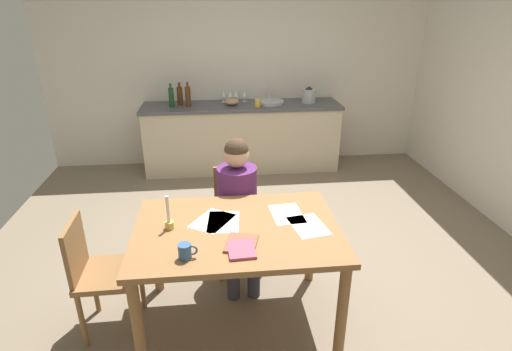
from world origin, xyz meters
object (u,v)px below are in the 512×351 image
(wine_glass_back_right, at_px, (223,94))
(candlestick, at_px, (169,220))
(wine_glass_near_sink, at_px, (244,94))
(book_magazine, at_px, (241,243))
(wine_glass_by_kettle, at_px, (236,94))
(mixing_bowl, at_px, (232,102))
(bottle_wine_red, at_px, (188,96))
(chair_side_empty, at_px, (99,271))
(sink_unit, at_px, (270,102))
(bottle_oil, at_px, (171,97))
(stovetop_kettle, at_px, (309,95))
(dining_table, at_px, (237,241))
(teacup_on_counter, at_px, (258,103))
(bottle_vinegar, at_px, (180,95))
(book_cookery, at_px, (241,250))
(chair_at_table, at_px, (237,213))
(person_seated, at_px, (238,202))
(wine_glass_back_left, at_px, (230,94))
(coffee_mug, at_px, (185,251))

(wine_glass_back_right, bearing_deg, candlestick, -98.38)
(candlestick, xyz_separation_m, wine_glass_near_sink, (0.74, 3.07, 0.16))
(book_magazine, bearing_deg, wine_glass_by_kettle, 101.96)
(mixing_bowl, bearing_deg, candlestick, -100.89)
(bottle_wine_red, bearing_deg, chair_side_empty, -99.79)
(book_magazine, distance_m, bottle_wine_red, 3.16)
(wine_glass_back_right, bearing_deg, book_magazine, -89.93)
(sink_unit, bearing_deg, bottle_oil, -177.78)
(stovetop_kettle, relative_size, wine_glass_near_sink, 1.43)
(dining_table, xyz_separation_m, teacup_on_counter, (0.44, 2.81, 0.27))
(bottle_wine_red, distance_m, teacup_on_counter, 0.90)
(bottle_vinegar, height_order, wine_glass_back_right, bottle_vinegar)
(dining_table, bearing_deg, book_magazine, -85.78)
(book_cookery, height_order, stovetop_kettle, stovetop_kettle)
(dining_table, height_order, bottle_vinegar, bottle_vinegar)
(bottle_oil, distance_m, bottle_vinegar, 0.14)
(chair_at_table, xyz_separation_m, candlestick, (-0.48, -0.68, 0.35))
(chair_side_empty, relative_size, teacup_on_counter, 7.95)
(stovetop_kettle, bearing_deg, mixing_bowl, -178.76)
(person_seated, distance_m, wine_glass_back_right, 2.56)
(bottle_oil, xyz_separation_m, wine_glass_near_sink, (0.95, 0.20, -0.02))
(chair_side_empty, bearing_deg, sink_unit, 61.74)
(sink_unit, distance_m, bottle_oil, 1.29)
(wine_glass_back_left, bearing_deg, candlestick, -100.04)
(candlestick, bearing_deg, chair_side_empty, 179.87)
(book_magazine, bearing_deg, bottle_oil, 116.98)
(chair_at_table, distance_m, chair_side_empty, 1.19)
(chair_side_empty, relative_size, book_magazine, 3.99)
(chair_at_table, bearing_deg, sink_unit, 75.19)
(chair_at_table, distance_m, book_magazine, 0.97)
(person_seated, relative_size, wine_glass_back_right, 7.76)
(dining_table, distance_m, wine_glass_by_kettle, 3.13)
(book_magazine, height_order, bottle_oil, bottle_oil)
(stovetop_kettle, bearing_deg, chair_side_empty, -125.55)
(wine_glass_back_left, bearing_deg, chair_at_table, -91.54)
(chair_at_table, distance_m, mixing_bowl, 2.26)
(dining_table, bearing_deg, coffee_mug, -135.54)
(wine_glass_back_left, bearing_deg, wine_glass_by_kettle, 0.00)
(person_seated, bearing_deg, dining_table, -94.32)
(wine_glass_back_left, bearing_deg, bottle_vinegar, -171.72)
(wine_glass_near_sink, bearing_deg, sink_unit, -23.55)
(bottle_vinegar, relative_size, stovetop_kettle, 1.32)
(chair_at_table, height_order, teacup_on_counter, teacup_on_counter)
(coffee_mug, bearing_deg, wine_glass_back_left, 83.00)
(coffee_mug, distance_m, teacup_on_counter, 3.21)
(chair_at_table, relative_size, wine_glass_back_left, 5.73)
(coffee_mug, distance_m, book_magazine, 0.35)
(dining_table, relative_size, chair_at_table, 1.54)
(bottle_wine_red, height_order, wine_glass_back_left, bottle_wine_red)
(mixing_bowl, bearing_deg, bottle_vinegar, 173.48)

